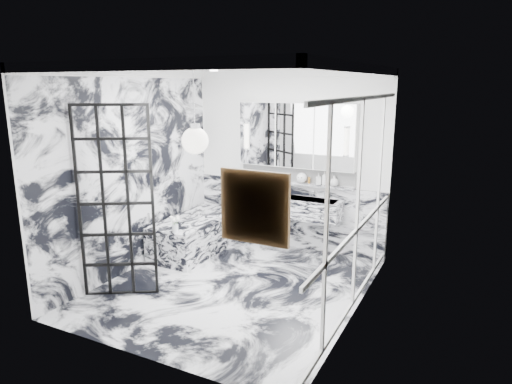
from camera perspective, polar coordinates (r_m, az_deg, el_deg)
The scene contains 25 objects.
floor at distance 6.14m, azimuth -2.78°, elevation -11.65°, with size 3.60×3.60×0.00m, color white.
ceiling at distance 5.57m, azimuth -3.11°, elevation 15.46°, with size 3.60×3.60×0.00m, color white.
wall_back at distance 7.28m, azimuth 4.09°, elevation 3.89°, with size 3.60×3.60×0.00m, color white.
wall_front at distance 4.27m, azimuth -14.96°, elevation -3.35°, with size 3.60×3.60×0.00m, color white.
wall_left at distance 6.62m, azimuth -15.09°, elevation 2.50°, with size 3.60×3.60×0.00m, color white.
wall_right at distance 5.11m, azimuth 12.86°, elevation -0.49°, with size 3.60×3.60×0.00m, color white.
marble_clad_back at distance 7.45m, azimuth 3.90°, elevation -2.78°, with size 3.18×0.05×1.05m, color white.
marble_clad_left at distance 6.62m, azimuth -14.96°, elevation 1.98°, with size 0.02×3.56×2.68m, color white.
panel_molding at distance 5.14m, azimuth 12.59°, elevation -1.55°, with size 0.03×3.40×2.30m, color white.
soap_bottle_a at distance 7.02m, azimuth 8.55°, elevation 1.70°, with size 0.08×0.08×0.21m, color #8C5919.
soap_bottle_b at distance 7.05m, azimuth 7.83°, elevation 1.63°, with size 0.08×0.08×0.17m, color #4C4C51.
soap_bottle_c at distance 6.98m, azimuth 9.76°, elevation 1.41°, with size 0.13×0.13×0.16m, color silver.
face_pot at distance 7.15m, azimuth 5.74°, elevation 1.76°, with size 0.16×0.16×0.16m, color white.
amber_bottle at distance 7.11m, azimuth 6.66°, elevation 1.47°, with size 0.04×0.04×0.10m, color #8C5919.
flower_vase at distance 6.54m, azimuth -10.06°, elevation -4.50°, with size 0.09×0.09×0.12m, color silver.
crittall_door at distance 5.78m, azimuth -17.10°, elevation -1.39°, with size 0.88×0.04×2.36m, color black, non-canonical shape.
artwork at distance 3.57m, azimuth -0.17°, elevation -1.91°, with size 0.49×0.05×0.49m, color #CC6C14.
pendant_light at distance 4.57m, azimuth -7.62°, elevation 6.37°, with size 0.27×0.27×0.27m, color white.
trough_sink at distance 7.15m, azimuth 4.35°, elevation -1.79°, with size 1.60×0.45×0.30m, color silver.
ledge at distance 7.22m, azimuth 4.90°, elevation 1.12°, with size 1.90×0.14×0.04m, color silver.
subway_tile at distance 7.25m, azimuth 5.10°, elevation 2.26°, with size 1.90×0.03×0.23m, color white.
mirror_cabinet at distance 7.10m, azimuth 5.03°, elevation 7.06°, with size 1.90×0.16×1.00m, color white.
sconce_left at distance 7.36m, azimuth -1.23°, elevation 7.01°, with size 0.07×0.07×0.40m, color white.
sconce_right at distance 6.76m, azimuth 11.23°, elevation 6.19°, with size 0.07×0.07×0.40m, color white.
bathtub at distance 7.33m, azimuth -7.39°, elevation -5.21°, with size 0.75×1.65×0.55m, color silver.
Camera 1 is at (2.76, -4.83, 2.60)m, focal length 32.00 mm.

